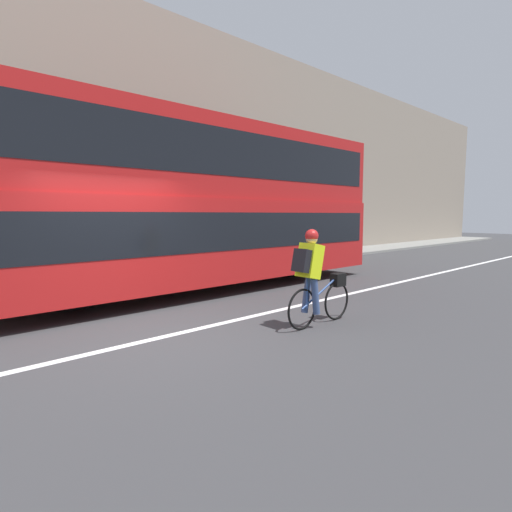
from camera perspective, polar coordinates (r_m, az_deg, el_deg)
The scene contains 7 objects.
ground_plane at distance 6.33m, azimuth -14.09°, elevation -10.94°, with size 80.00×80.00×0.00m, color #38383A.
road_center_line at distance 6.20m, azimuth -13.43°, elevation -11.24°, with size 50.00×0.14×0.01m, color silver.
sidewalk_curb at distance 11.50m, azimuth -27.68°, elevation -3.57°, with size 60.00×2.11×0.11m.
building_facade at distance 12.76m, azimuth -30.07°, elevation 16.00°, with size 60.00×0.30×8.44m.
bus at distance 9.72m, azimuth -7.31°, elevation 7.97°, with size 9.87×2.47×3.92m.
cyclist_on_bike at distance 6.50m, azimuth 8.30°, elevation -2.60°, with size 1.57×0.32×1.59m.
trash_bin at distance 12.85m, azimuth -10.88°, elevation 0.13°, with size 0.54×0.54×0.87m.
Camera 1 is at (-2.85, -5.35, 1.82)m, focal length 28.00 mm.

